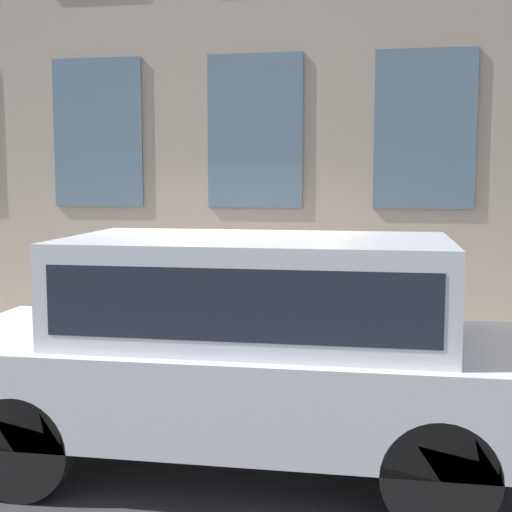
{
  "coord_description": "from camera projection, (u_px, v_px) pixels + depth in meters",
  "views": [
    {
      "loc": [
        -6.77,
        -1.6,
        2.29
      ],
      "look_at": [
        0.5,
        -0.35,
        1.47
      ],
      "focal_mm": 50.0,
      "sensor_mm": 36.0,
      "label": 1
    }
  ],
  "objects": [
    {
      "name": "sidewalk",
      "position": [
        237.0,
        368.0,
        8.34
      ],
      "size": [
        2.44,
        60.0,
        0.12
      ],
      "color": "#B2ADA3",
      "rests_on": "ground_plane"
    },
    {
      "name": "ground_plane",
      "position": [
        214.0,
        406.0,
        7.15
      ],
      "size": [
        80.0,
        80.0,
        0.0
      ],
      "primitive_type": "plane",
      "color": "#2D2D30"
    },
    {
      "name": "parked_truck_silver_near",
      "position": [
        249.0,
        338.0,
        5.52
      ],
      "size": [
        1.8,
        4.67,
        1.83
      ],
      "color": "black",
      "rests_on": "ground_plane"
    },
    {
      "name": "fire_hydrant",
      "position": [
        216.0,
        347.0,
        7.54
      ],
      "size": [
        0.34,
        0.45,
        0.73
      ],
      "color": "gold",
      "rests_on": "sidewalk"
    },
    {
      "name": "person",
      "position": [
        297.0,
        294.0,
        7.46
      ],
      "size": [
        0.38,
        0.25,
        1.58
      ],
      "rotation": [
        0.0,
        0.0,
        -2.66
      ],
      "color": "navy",
      "rests_on": "sidewalk"
    }
  ]
}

